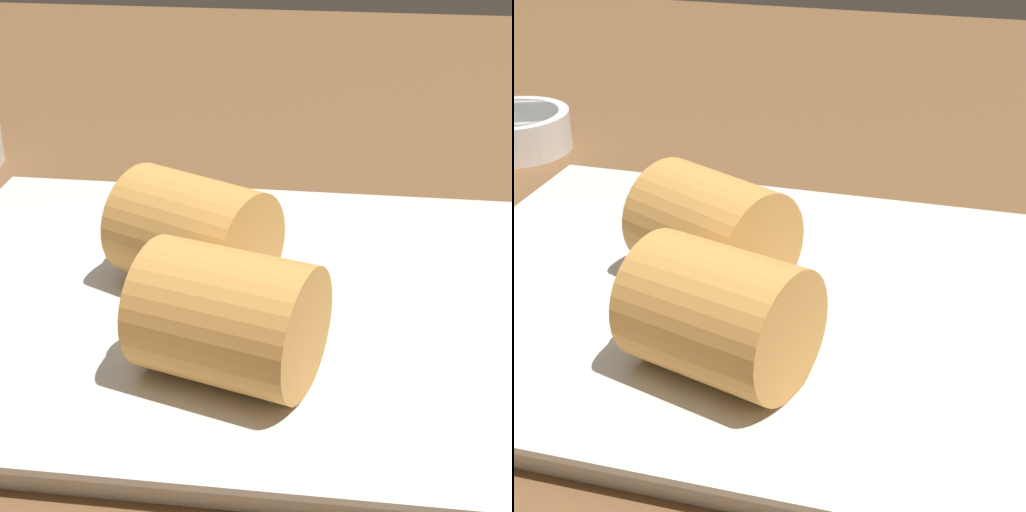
# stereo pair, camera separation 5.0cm
# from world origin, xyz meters

# --- Properties ---
(table_surface) EXTENTS (1.80, 1.40, 0.02)m
(table_surface) POSITION_xyz_m (0.00, 0.00, 0.01)
(table_surface) COLOR brown
(table_surface) RESTS_ON ground
(serving_plate) EXTENTS (0.34, 0.26, 0.01)m
(serving_plate) POSITION_xyz_m (0.00, -0.02, 0.03)
(serving_plate) COLOR silver
(serving_plate) RESTS_ON table_surface
(roll_front_left) EXTENTS (0.08, 0.07, 0.05)m
(roll_front_left) POSITION_xyz_m (-0.01, -0.09, 0.06)
(roll_front_left) COLOR #D19347
(roll_front_left) RESTS_ON serving_plate
(roll_front_right) EXTENTS (0.08, 0.08, 0.05)m
(roll_front_right) POSITION_xyz_m (-0.03, -0.01, 0.06)
(roll_front_right) COLOR #D19347
(roll_front_right) RESTS_ON serving_plate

